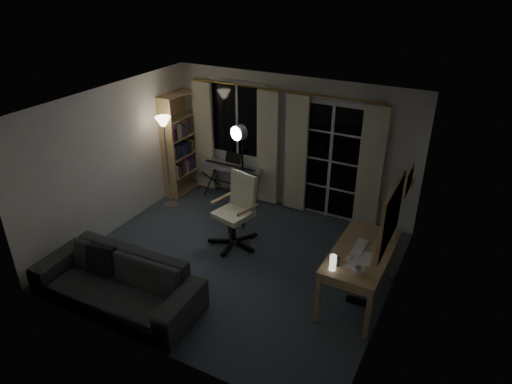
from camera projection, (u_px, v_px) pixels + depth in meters
floor at (235, 260)px, 6.95m from camera, size 4.50×4.00×0.02m
window at (238, 119)px, 8.25m from camera, size 1.20×0.08×1.40m
french_door at (331, 162)px, 7.72m from camera, size 1.32×0.09×2.11m
curtains at (281, 151)px, 7.98m from camera, size 3.60×0.07×2.13m
bookshelf at (180, 146)px, 8.67m from camera, size 0.33×0.91×1.94m
torchiere_lamp at (164, 135)px, 7.86m from camera, size 0.32×0.32×1.71m
keyboard_piano at (231, 168)px, 8.43m from camera, size 1.18×0.58×0.85m
studio_light at (240, 145)px, 7.20m from camera, size 0.41×0.41×1.83m
office_chair at (239, 203)px, 7.11m from camera, size 0.81×0.81×1.17m
desk at (361, 257)px, 5.87m from camera, size 0.72×1.42×0.76m
monitor at (389, 219)px, 5.97m from camera, size 0.18×0.54×0.47m
desk_clutter at (350, 269)px, 5.75m from camera, size 0.45×0.86×0.96m
mug at (359, 270)px, 5.37m from camera, size 0.12×0.10×0.12m
wall_mirror at (391, 216)px, 5.04m from camera, size 0.04×0.94×0.74m
framed_print at (408, 181)px, 5.73m from camera, size 0.03×0.42×0.32m
wall_shelf at (408, 179)px, 6.24m from camera, size 0.16×0.30×0.18m
sofa at (115, 275)px, 5.89m from camera, size 2.29×0.74×0.89m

